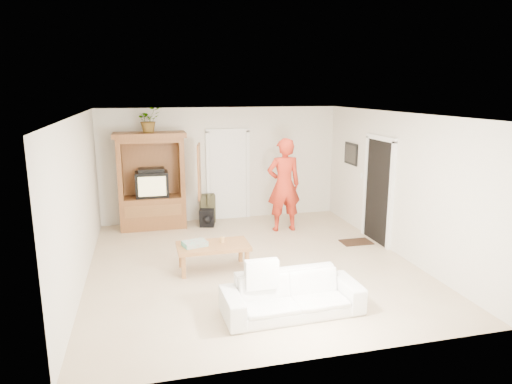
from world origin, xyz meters
TOP-DOWN VIEW (x-y plane):
  - floor at (0.00, 0.00)m, footprint 6.00×6.00m
  - ceiling at (0.00, 0.00)m, footprint 6.00×6.00m
  - wall_back at (0.00, 3.00)m, footprint 5.50×0.00m
  - wall_front at (0.00, -3.00)m, footprint 5.50×0.00m
  - wall_left at (-2.75, 0.00)m, footprint 0.00×6.00m
  - wall_right at (2.75, 0.00)m, footprint 0.00×6.00m
  - armoire at (-1.58, 2.66)m, footprint 1.82×1.14m
  - door_back at (0.15, 2.97)m, footprint 0.85×0.05m
  - doorway_right at (2.73, 0.60)m, footprint 0.05×0.90m
  - framed_picture at (2.73, 1.90)m, footprint 0.03×0.60m
  - doormat at (2.30, 0.60)m, footprint 0.60×0.40m
  - plant at (-1.60, 2.63)m, footprint 0.61×0.58m
  - man at (1.13, 1.76)m, footprint 0.74×0.49m
  - sofa at (0.11, -1.90)m, footprint 1.91×0.80m
  - coffee_table at (-0.69, -0.10)m, footprint 1.21×0.66m
  - towel at (-0.99, -0.10)m, footprint 0.44×0.37m
  - candle at (-0.52, -0.04)m, footprint 0.08×0.08m
  - backpack_black at (-0.45, 2.38)m, footprint 0.36×0.27m
  - backpack_olive at (-0.37, 2.80)m, footprint 0.34×0.25m

SIDE VIEW (x-z plane):
  - floor at x=0.00m, z-range 0.00..0.00m
  - doormat at x=2.30m, z-range 0.00..0.02m
  - backpack_black at x=-0.45m, z-range 0.00..0.39m
  - sofa at x=0.11m, z-range 0.00..0.55m
  - backpack_olive at x=-0.37m, z-range 0.00..0.64m
  - coffee_table at x=-0.69m, z-range 0.17..0.62m
  - towel at x=-0.99m, z-range 0.45..0.53m
  - candle at x=-0.52m, z-range 0.45..0.55m
  - armoire at x=-1.58m, z-range -0.14..1.96m
  - man at x=1.13m, z-range 0.00..2.01m
  - door_back at x=0.15m, z-range 0.00..2.04m
  - doorway_right at x=2.73m, z-range 0.00..2.04m
  - wall_back at x=0.00m, z-range -1.45..4.05m
  - wall_front at x=0.00m, z-range -1.45..4.05m
  - wall_left at x=-2.75m, z-range -1.70..4.30m
  - wall_right at x=2.75m, z-range -1.70..4.30m
  - framed_picture at x=2.73m, z-range 1.36..1.84m
  - plant at x=-1.60m, z-range 2.10..2.64m
  - ceiling at x=0.00m, z-range 2.60..2.60m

